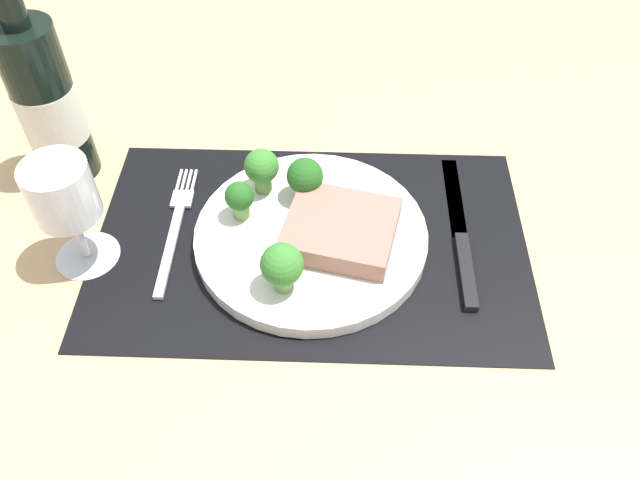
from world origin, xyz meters
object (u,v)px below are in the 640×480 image
object	(u,v)px
fork	(175,227)
knife	(461,240)
steak	(340,229)
wine_bottle	(47,102)
wine_glass	(64,198)
plate	(311,236)

from	to	relation	value
fork	knife	world-z (taller)	knife
steak	wine_bottle	size ratio (longest dim) A/B	0.42
knife	wine_bottle	distance (cm)	48.50
knife	wine_glass	bearing A→B (deg)	-173.06
fork	wine_bottle	xyz separation A→B (cm)	(-14.54, 9.62, 9.54)
plate	wine_bottle	xyz separation A→B (cm)	(-29.84, 11.04, 8.99)
plate	fork	xyz separation A→B (cm)	(-15.30, 1.42, -0.55)
wine_bottle	wine_glass	xyz separation A→B (cm)	(5.71, -13.82, -1.09)
steak	knife	world-z (taller)	steak
steak	knife	size ratio (longest dim) A/B	0.50
steak	fork	world-z (taller)	steak
wine_bottle	plate	bearing A→B (deg)	-20.31
knife	wine_glass	size ratio (longest dim) A/B	1.76
steak	knife	bearing A→B (deg)	5.39
steak	plate	bearing A→B (deg)	167.14
wine_bottle	steak	bearing A→B (deg)	-19.61
wine_bottle	wine_glass	size ratio (longest dim) A/B	2.07
wine_bottle	wine_glass	bearing A→B (deg)	-67.56
steak	wine_glass	bearing A→B (deg)	-175.72
steak	wine_bottle	bearing A→B (deg)	160.39
steak	knife	xyz separation A→B (cm)	(13.35, 1.26, -2.59)
plate	wine_bottle	bearing A→B (deg)	159.69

